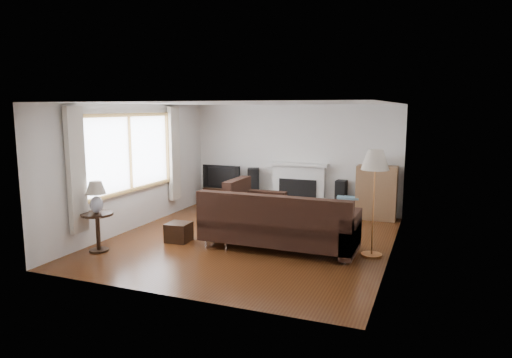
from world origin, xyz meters
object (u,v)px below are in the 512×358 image
at_px(sectional_sofa, 279,222).
at_px(floor_lamp, 374,204).
at_px(bookshelf, 376,193).
at_px(coffee_table, 299,219).
at_px(side_table, 98,232).
at_px(tv_stand, 224,197).

distance_m(sectional_sofa, floor_lamp, 1.62).
bearing_deg(floor_lamp, sectional_sofa, -173.84).
height_order(bookshelf, coffee_table, bookshelf).
relative_size(bookshelf, floor_lamp, 0.67).
height_order(coffee_table, side_table, side_table).
height_order(bookshelf, floor_lamp, floor_lamp).
bearing_deg(tv_stand, floor_lamp, -33.38).
relative_size(sectional_sofa, coffee_table, 2.82).
height_order(coffee_table, floor_lamp, floor_lamp).
xyz_separation_m(coffee_table, floor_lamp, (1.61, -1.24, 0.68)).
bearing_deg(bookshelf, side_table, -135.16).
bearing_deg(sectional_sofa, coffee_table, 91.83).
xyz_separation_m(tv_stand, sectional_sofa, (2.40, -2.78, 0.24)).
distance_m(coffee_table, floor_lamp, 2.14).
height_order(tv_stand, sectional_sofa, sectional_sofa).
relative_size(coffee_table, floor_lamp, 0.58).
height_order(tv_stand, floor_lamp, floor_lamp).
relative_size(bookshelf, side_table, 1.77).
bearing_deg(floor_lamp, tv_stand, 146.62).
xyz_separation_m(sectional_sofa, side_table, (-2.81, -1.29, -0.14)).
relative_size(tv_stand, floor_lamp, 0.53).
bearing_deg(sectional_sofa, floor_lamp, 6.16).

